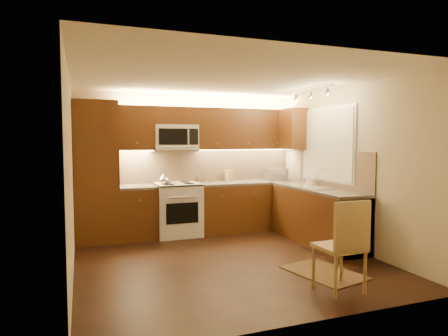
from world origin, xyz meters
name	(u,v)px	position (x,y,z in m)	size (l,w,h in m)	color
floor	(227,261)	(0.00, 0.00, 0.00)	(4.00, 4.00, 0.01)	black
ceiling	(228,78)	(0.00, 0.00, 2.50)	(4.00, 4.00, 0.01)	beige
wall_back	(189,163)	(0.00, 2.00, 1.25)	(4.00, 0.01, 2.50)	#BCAC89
wall_front	(307,187)	(0.00, -2.00, 1.25)	(4.00, 0.01, 2.50)	#BCAC89
wall_left	(71,175)	(-2.00, 0.00, 1.25)	(0.01, 4.00, 2.50)	#BCAC89
wall_right	(349,167)	(2.00, 0.00, 1.25)	(0.01, 4.00, 2.50)	#BCAC89
pantry	(96,172)	(-1.65, 1.70, 1.15)	(0.70, 0.60, 2.30)	#47260F
base_cab_back_left	(138,213)	(-0.99, 1.70, 0.43)	(0.62, 0.60, 0.86)	#47260F
counter_back_left	(137,187)	(-0.99, 1.70, 0.88)	(0.62, 0.60, 0.04)	#3B3936
base_cab_back_right	(247,206)	(1.04, 1.70, 0.43)	(1.92, 0.60, 0.86)	#47260F
counter_back_right	(248,183)	(1.04, 1.70, 0.88)	(1.92, 0.60, 0.04)	#3B3936
base_cab_right	(317,217)	(1.70, 0.40, 0.43)	(0.60, 2.00, 0.86)	#47260F
counter_right	(317,189)	(1.70, 0.40, 0.88)	(0.60, 2.00, 0.04)	#3B3936
dishwasher	(344,225)	(1.70, -0.30, 0.43)	(0.58, 0.60, 0.84)	silver
backsplash_back	(208,165)	(0.35, 1.99, 1.20)	(3.30, 0.02, 0.60)	tan
backsplash_right	(333,169)	(1.99, 0.40, 1.20)	(0.02, 2.00, 0.60)	tan
upper_cab_back_left	(135,128)	(-0.99, 1.82, 1.88)	(0.62, 0.35, 0.75)	#47260F
upper_cab_back_right	(245,129)	(1.04, 1.82, 1.88)	(1.92, 0.35, 0.75)	#47260F
upper_cab_bridge	(175,116)	(-0.30, 1.82, 2.09)	(0.76, 0.35, 0.31)	#47260F
upper_cab_right_corner	(293,129)	(1.82, 1.40, 1.88)	(0.35, 0.50, 0.75)	#47260F
stove	(178,209)	(-0.30, 1.68, 0.46)	(0.76, 0.65, 0.92)	silver
microwave	(175,137)	(-0.30, 1.81, 1.72)	(0.76, 0.38, 0.44)	silver
window_frame	(328,144)	(1.99, 0.55, 1.60)	(0.03, 1.44, 1.24)	silver
window_blinds	(327,144)	(1.97, 0.55, 1.60)	(0.02, 1.36, 1.16)	silver
sink	(312,182)	(1.70, 0.55, 0.98)	(0.52, 0.86, 0.15)	silver
faucet	(322,177)	(1.88, 0.55, 1.05)	(0.20, 0.04, 0.30)	silver
track_light_bar	(311,90)	(1.55, 0.40, 2.46)	(0.04, 1.20, 0.03)	silver
kettle	(164,179)	(-0.57, 1.55, 1.02)	(0.17, 0.17, 0.19)	silver
toaster_oven	(276,174)	(1.63, 1.72, 1.02)	(0.39, 0.30, 0.24)	silver
knife_block	(229,176)	(0.73, 1.87, 1.01)	(0.10, 0.15, 0.21)	olive
spice_jar_a	(206,179)	(0.29, 1.93, 0.94)	(0.04, 0.04, 0.09)	silver
spice_jar_b	(198,179)	(0.14, 1.94, 0.95)	(0.04, 0.04, 0.09)	brown
spice_jar_c	(216,179)	(0.49, 1.94, 0.95)	(0.04, 0.04, 0.10)	silver
spice_jar_d	(213,180)	(0.41, 1.83, 0.94)	(0.05, 0.05, 0.09)	#A87632
soap_bottle	(310,179)	(1.87, 0.89, 0.99)	(0.08, 0.08, 0.18)	silver
rug	(324,273)	(0.96, -0.90, 0.01)	(0.65, 0.97, 0.01)	black
dining_chair	(339,245)	(0.78, -1.44, 0.51)	(0.46, 0.46, 1.03)	olive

